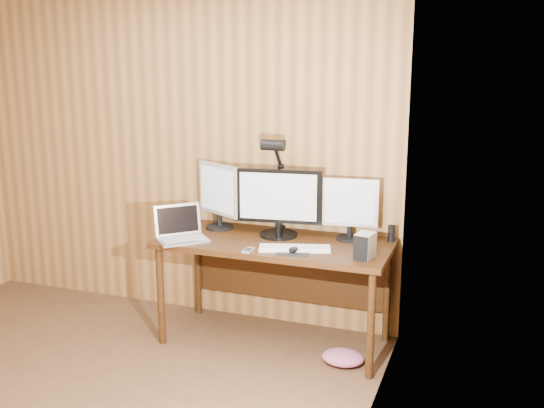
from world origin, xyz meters
The scene contains 13 objects.
desk centered at (0.93, 1.70, 0.63)m, with size 1.60×0.70×0.75m.
monitor_center centered at (0.92, 1.75, 1.00)m, with size 0.61×0.27×0.48m.
monitor_left centered at (0.44, 1.79, 1.01)m, with size 0.39×0.24×0.48m.
monitor_right centered at (1.41, 1.83, 0.98)m, with size 0.38×0.18×0.43m.
laptop centered at (0.31, 1.44, 0.81)m, with size 0.41×0.41×0.23m.
keyboard centered at (1.13, 1.48, 0.76)m, with size 0.49×0.27×0.02m.
mousepad centered at (1.14, 1.42, 0.75)m, with size 0.21×0.17×0.00m, color black.
mouse centered at (1.14, 1.42, 0.77)m, with size 0.06×0.10×0.04m, color black.
hard_drive centered at (1.59, 1.46, 0.83)m, with size 0.12×0.16×0.16m.
phone centered at (0.85, 1.34, 0.76)m, with size 0.06×0.11×0.02m.
speaker centered at (1.69, 1.88, 0.81)m, with size 0.05×0.05×0.11m, color black.
desk_lamp centered at (0.87, 1.84, 1.20)m, with size 0.17×0.24×0.72m.
fabric_pile centered at (1.47, 1.47, 0.04)m, with size 0.28×0.23×0.09m, color #BA5A7C, non-canonical shape.
Camera 1 is at (2.34, -2.32, 2.00)m, focal length 42.00 mm.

